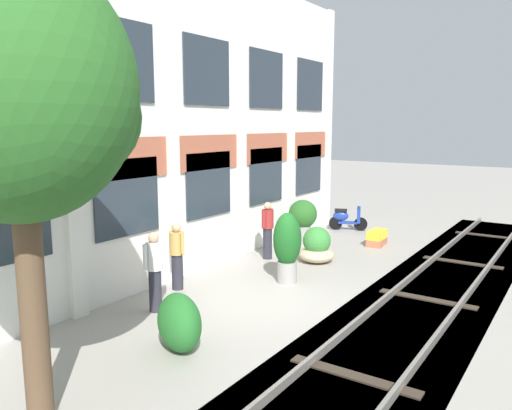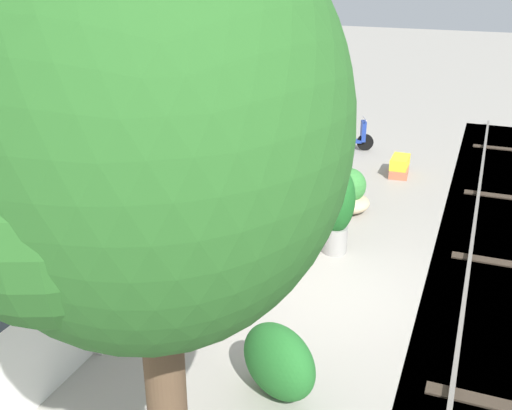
{
  "view_description": "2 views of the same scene",
  "coord_description": "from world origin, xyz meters",
  "px_view_note": "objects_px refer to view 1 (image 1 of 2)",
  "views": [
    {
      "loc": [
        -8.75,
        -5.54,
        3.84
      ],
      "look_at": [
        1.15,
        1.13,
        1.89
      ],
      "focal_mm": 35.0,
      "sensor_mm": 36.0,
      "label": 1
    },
    {
      "loc": [
        -8.78,
        -1.98,
        5.34
      ],
      "look_at": [
        -1.33,
        0.95,
        1.97
      ],
      "focal_mm": 42.0,
      "sensor_mm": 36.0,
      "label": 2
    }
  ],
  "objects_px": {
    "scooter_near_curb": "(346,218)",
    "resident_by_doorway": "(155,269)",
    "resident_near_plants": "(268,228)",
    "potted_plant_square_trough": "(377,238)",
    "topiary_hedge": "(179,322)",
    "resident_watching_tracks": "(177,254)",
    "broadleaf_tree": "(17,97)",
    "potted_plant_wide_bowl": "(317,247)",
    "potted_plant_glazed_jar": "(287,245)",
    "potted_plant_fluted_column": "(303,218)"
  },
  "relations": [
    {
      "from": "potted_plant_glazed_jar",
      "to": "resident_near_plants",
      "type": "distance_m",
      "value": 2.21
    },
    {
      "from": "potted_plant_wide_bowl",
      "to": "potted_plant_glazed_jar",
      "type": "relative_size",
      "value": 0.58
    },
    {
      "from": "broadleaf_tree",
      "to": "scooter_near_curb",
      "type": "xyz_separation_m",
      "value": [
        13.2,
        1.5,
        -3.71
      ]
    },
    {
      "from": "broadleaf_tree",
      "to": "potted_plant_square_trough",
      "type": "xyz_separation_m",
      "value": [
        11.62,
        -0.25,
        -3.91
      ]
    },
    {
      "from": "potted_plant_glazed_jar",
      "to": "topiary_hedge",
      "type": "bearing_deg",
      "value": -175.37
    },
    {
      "from": "resident_watching_tracks",
      "to": "potted_plant_wide_bowl",
      "type": "bearing_deg",
      "value": -12.0
    },
    {
      "from": "scooter_near_curb",
      "to": "resident_near_plants",
      "type": "distance_m",
      "value": 4.92
    },
    {
      "from": "potted_plant_square_trough",
      "to": "topiary_hedge",
      "type": "distance_m",
      "value": 9.09
    },
    {
      "from": "scooter_near_curb",
      "to": "topiary_hedge",
      "type": "height_order",
      "value": "topiary_hedge"
    },
    {
      "from": "broadleaf_tree",
      "to": "resident_by_doorway",
      "type": "xyz_separation_m",
      "value": [
        3.59,
        1.51,
        -3.25
      ]
    },
    {
      "from": "broadleaf_tree",
      "to": "potted_plant_wide_bowl",
      "type": "relative_size",
      "value": 5.84
    },
    {
      "from": "potted_plant_glazed_jar",
      "to": "potted_plant_wide_bowl",
      "type": "bearing_deg",
      "value": 6.54
    },
    {
      "from": "resident_by_doorway",
      "to": "resident_near_plants",
      "type": "relative_size",
      "value": 1.02
    },
    {
      "from": "scooter_near_curb",
      "to": "resident_near_plants",
      "type": "relative_size",
      "value": 0.79
    },
    {
      "from": "resident_by_doorway",
      "to": "potted_plant_glazed_jar",
      "type": "bearing_deg",
      "value": 75.39
    },
    {
      "from": "resident_by_doorway",
      "to": "topiary_hedge",
      "type": "bearing_deg",
      "value": -25.19
    },
    {
      "from": "broadleaf_tree",
      "to": "potted_plant_square_trough",
      "type": "distance_m",
      "value": 12.27
    },
    {
      "from": "potted_plant_glazed_jar",
      "to": "resident_by_doorway",
      "type": "bearing_deg",
      "value": 157.81
    },
    {
      "from": "potted_plant_glazed_jar",
      "to": "resident_near_plants",
      "type": "relative_size",
      "value": 1.05
    },
    {
      "from": "broadleaf_tree",
      "to": "potted_plant_fluted_column",
      "type": "distance_m",
      "value": 11.2
    },
    {
      "from": "potted_plant_wide_bowl",
      "to": "scooter_near_curb",
      "type": "xyz_separation_m",
      "value": [
        4.42,
        1.05,
        0.01
      ]
    },
    {
      "from": "potted_plant_wide_bowl",
      "to": "potted_plant_square_trough",
      "type": "height_order",
      "value": "potted_plant_wide_bowl"
    },
    {
      "from": "potted_plant_wide_bowl",
      "to": "topiary_hedge",
      "type": "bearing_deg",
      "value": -174.74
    },
    {
      "from": "potted_plant_fluted_column",
      "to": "potted_plant_square_trough",
      "type": "height_order",
      "value": "potted_plant_fluted_column"
    },
    {
      "from": "potted_plant_glazed_jar",
      "to": "potted_plant_square_trough",
      "type": "bearing_deg",
      "value": -5.48
    },
    {
      "from": "potted_plant_square_trough",
      "to": "potted_plant_wide_bowl",
      "type": "bearing_deg",
      "value": 166.12
    },
    {
      "from": "potted_plant_wide_bowl",
      "to": "topiary_hedge",
      "type": "relative_size",
      "value": 0.85
    },
    {
      "from": "potted_plant_fluted_column",
      "to": "resident_by_doorway",
      "type": "distance_m",
      "value": 6.95
    },
    {
      "from": "scooter_near_curb",
      "to": "potted_plant_glazed_jar",
      "type": "bearing_deg",
      "value": -101.45
    },
    {
      "from": "potted_plant_wide_bowl",
      "to": "potted_plant_square_trough",
      "type": "relative_size",
      "value": 1.1
    },
    {
      "from": "potted_plant_glazed_jar",
      "to": "resident_watching_tracks",
      "type": "bearing_deg",
      "value": 135.12
    },
    {
      "from": "potted_plant_wide_bowl",
      "to": "resident_watching_tracks",
      "type": "distance_m",
      "value": 4.26
    },
    {
      "from": "topiary_hedge",
      "to": "potted_plant_wide_bowl",
      "type": "bearing_deg",
      "value": 5.26
    },
    {
      "from": "scooter_near_curb",
      "to": "resident_near_plants",
      "type": "bearing_deg",
      "value": -115.98
    },
    {
      "from": "resident_by_doorway",
      "to": "topiary_hedge",
      "type": "relative_size",
      "value": 1.42
    },
    {
      "from": "resident_by_doorway",
      "to": "potted_plant_square_trough",
      "type": "bearing_deg",
      "value": 85.24
    },
    {
      "from": "broadleaf_tree",
      "to": "potted_plant_fluted_column",
      "type": "xyz_separation_m",
      "value": [
        10.54,
        1.86,
        -3.3
      ]
    },
    {
      "from": "broadleaf_tree",
      "to": "potted_plant_square_trough",
      "type": "bearing_deg",
      "value": -1.23
    },
    {
      "from": "resident_by_doorway",
      "to": "resident_watching_tracks",
      "type": "xyz_separation_m",
      "value": [
        1.29,
        0.58,
        -0.05
      ]
    },
    {
      "from": "potted_plant_square_trough",
      "to": "topiary_hedge",
      "type": "relative_size",
      "value": 0.78
    },
    {
      "from": "broadleaf_tree",
      "to": "potted_plant_glazed_jar",
      "type": "height_order",
      "value": "broadleaf_tree"
    },
    {
      "from": "resident_watching_tracks",
      "to": "resident_near_plants",
      "type": "bearing_deg",
      "value": 5.64
    },
    {
      "from": "scooter_near_curb",
      "to": "resident_by_doorway",
      "type": "relative_size",
      "value": 0.78
    },
    {
      "from": "potted_plant_square_trough",
      "to": "resident_watching_tracks",
      "type": "bearing_deg",
      "value": 160.91
    },
    {
      "from": "resident_watching_tracks",
      "to": "potted_plant_square_trough",
      "type": "bearing_deg",
      "value": -8.41
    },
    {
      "from": "potted_plant_fluted_column",
      "to": "resident_near_plants",
      "type": "xyz_separation_m",
      "value": [
        -2.22,
        -0.08,
        0.04
      ]
    },
    {
      "from": "resident_near_plants",
      "to": "potted_plant_glazed_jar",
      "type": "bearing_deg",
      "value": -47.68
    },
    {
      "from": "potted_plant_glazed_jar",
      "to": "resident_near_plants",
      "type": "height_order",
      "value": "potted_plant_glazed_jar"
    },
    {
      "from": "broadleaf_tree",
      "to": "potted_plant_fluted_column",
      "type": "bearing_deg",
      "value": 10.0
    },
    {
      "from": "potted_plant_square_trough",
      "to": "scooter_near_curb",
      "type": "distance_m",
      "value": 2.37
    }
  ]
}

